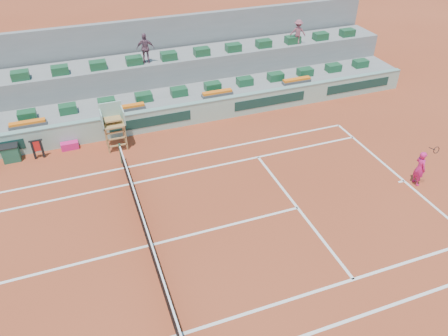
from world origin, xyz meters
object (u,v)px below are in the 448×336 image
Objects in this scene: player_bag at (70,146)px; umpire_chair at (113,120)px; drink_cooler_a at (11,153)px; tennis_player at (420,168)px.

player_bag is 0.36× the size of umpire_chair.
umpire_chair reaches higher than player_bag.
player_bag is 1.02× the size of drink_cooler_a.
player_bag is at bearing 164.30° from umpire_chair.
tennis_player is at bearing -30.25° from player_bag.
umpire_chair is (2.27, -0.64, 1.35)m from player_bag.
tennis_player is (14.51, -8.46, 0.67)m from player_bag.
umpire_chair reaches higher than tennis_player.
player_bag is at bearing 1.12° from drink_cooler_a.
player_bag is at bearing 149.75° from tennis_player.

